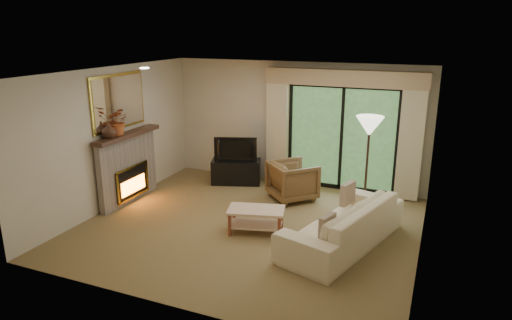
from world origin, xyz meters
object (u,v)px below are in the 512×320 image
at_px(armchair, 293,181).
at_px(sofa, 343,223).
at_px(media_console, 236,172).
at_px(coffee_table, 256,220).

xyz_separation_m(armchair, sofa, (1.33, -1.56, -0.02)).
distance_m(media_console, coffee_table, 2.51).
height_order(media_console, coffee_table, media_console).
bearing_deg(sofa, coffee_table, -68.66).
xyz_separation_m(media_console, armchair, (1.43, -0.44, 0.12)).
height_order(armchair, coffee_table, armchair).
bearing_deg(coffee_table, armchair, 72.63).
xyz_separation_m(armchair, coffee_table, (-0.08, -1.68, -0.17)).
height_order(armchair, sofa, armchair).
relative_size(media_console, armchair, 1.25).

